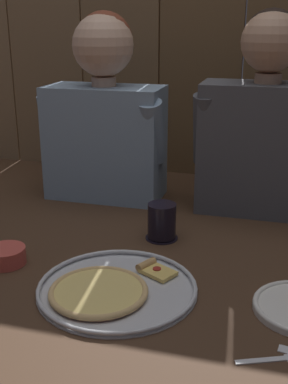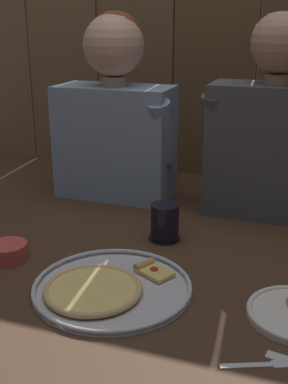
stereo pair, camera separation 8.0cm
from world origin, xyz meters
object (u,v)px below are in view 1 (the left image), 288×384
diner_left (105,113)px  dipping_bowl (6,255)px  diner_right (264,124)px  drinking_glass (162,222)px  pizza_tray (112,288)px

diner_left → dipping_bowl: bearing=-97.5°
diner_right → dipping_bowl: bearing=-137.1°
drinking_glass → diner_left: (-0.27, 0.30, 0.24)m
drinking_glass → diner_right: 0.45m
pizza_tray → diner_right: size_ratio=0.59×
drinking_glass → diner_right: (0.25, 0.30, 0.23)m
diner_right → diner_left: bearing=179.9°
pizza_tray → diner_left: size_ratio=0.60×
drinking_glass → dipping_bowl: bearing=-143.7°
diner_right → drinking_glass: bearing=-129.8°
diner_left → diner_right: bearing=-0.1°
dipping_bowl → diner_right: bearing=42.9°
pizza_tray → diner_right: diner_right is taller
dipping_bowl → diner_right: 0.85m
drinking_glass → dipping_bowl: size_ratio=1.04×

